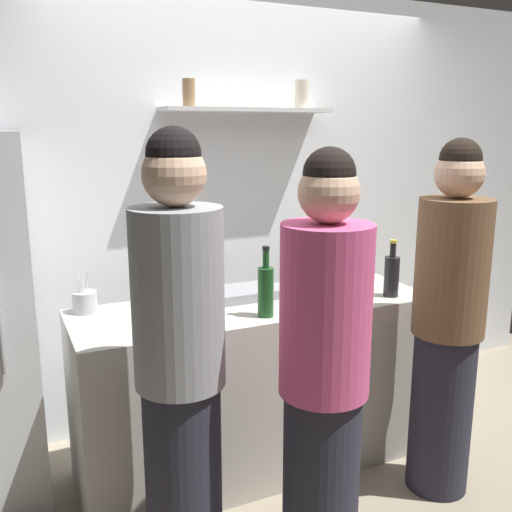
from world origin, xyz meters
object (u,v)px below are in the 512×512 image
object	(u,v)px
wine_bottle_dark_glass	(392,275)
person_brown_jacket	(448,324)
wine_bottle_green_glass	(266,290)
water_bottle_plastic	(328,262)
person_pink_top	(324,380)
wine_bottle_pale_glass	(353,272)
baking_pan	(245,293)
utensil_holder	(85,302)
person_grey_hoodie	(180,370)

from	to	relation	value
wine_bottle_dark_glass	person_brown_jacket	size ratio (longest dim) A/B	0.18
wine_bottle_dark_glass	wine_bottle_green_glass	bearing A→B (deg)	-178.45
person_brown_jacket	wine_bottle_green_glass	bearing A→B (deg)	169.02
wine_bottle_dark_glass	water_bottle_plastic	xyz separation A→B (m)	(-0.13, 0.43, -0.01)
person_pink_top	person_brown_jacket	size ratio (longest dim) A/B	0.99
wine_bottle_pale_glass	person_brown_jacket	distance (m)	0.60
water_bottle_plastic	person_pink_top	bearing A→B (deg)	-122.33
person_brown_jacket	water_bottle_plastic	bearing A→B (deg)	115.73
baking_pan	water_bottle_plastic	bearing A→B (deg)	12.02
utensil_holder	wine_bottle_dark_glass	world-z (taller)	wine_bottle_dark_glass
utensil_holder	wine_bottle_green_glass	world-z (taller)	wine_bottle_green_glass
person_pink_top	person_brown_jacket	world-z (taller)	person_brown_jacket
person_grey_hoodie	person_pink_top	bearing A→B (deg)	-131.85
baking_pan	wine_bottle_green_glass	xyz separation A→B (m)	(-0.03, -0.32, 0.11)
water_bottle_plastic	person_grey_hoodie	world-z (taller)	person_grey_hoodie
person_pink_top	person_grey_hoodie	world-z (taller)	person_grey_hoodie
water_bottle_plastic	utensil_holder	bearing A→B (deg)	-178.90
utensil_holder	person_pink_top	distance (m)	1.28
utensil_holder	person_brown_jacket	distance (m)	1.76
utensil_holder	wine_bottle_green_glass	distance (m)	0.89
wine_bottle_dark_glass	water_bottle_plastic	distance (m)	0.45
utensil_holder	person_pink_top	world-z (taller)	person_pink_top
wine_bottle_pale_glass	person_grey_hoodie	bearing A→B (deg)	-153.26
wine_bottle_pale_glass	water_bottle_plastic	bearing A→B (deg)	87.87
wine_bottle_pale_glass	person_brown_jacket	size ratio (longest dim) A/B	0.17
wine_bottle_green_glass	water_bottle_plastic	world-z (taller)	wine_bottle_green_glass
wine_bottle_pale_glass	person_grey_hoodie	distance (m)	1.31
baking_pan	person_grey_hoodie	world-z (taller)	person_grey_hoodie
baking_pan	person_pink_top	distance (m)	0.97
wine_bottle_green_glass	person_grey_hoodie	world-z (taller)	person_grey_hoodie
wine_bottle_pale_glass	water_bottle_plastic	size ratio (longest dim) A/B	1.18
utensil_holder	person_grey_hoodie	world-z (taller)	person_grey_hoodie
water_bottle_plastic	wine_bottle_dark_glass	bearing A→B (deg)	-73.10
utensil_holder	wine_bottle_dark_glass	distance (m)	1.58
wine_bottle_pale_glass	wine_bottle_dark_glass	xyz separation A→B (m)	(0.14, -0.16, 0.01)
wine_bottle_pale_glass	person_brown_jacket	xyz separation A→B (m)	(0.17, -0.55, -0.14)
utensil_holder	baking_pan	bearing A→B (deg)	-6.96
person_brown_jacket	wine_bottle_dark_glass	bearing A→B (deg)	109.38
utensil_holder	person_grey_hoodie	size ratio (longest dim) A/B	0.12
wine_bottle_pale_glass	wine_bottle_green_glass	xyz separation A→B (m)	(-0.61, -0.18, 0.02)
utensil_holder	water_bottle_plastic	world-z (taller)	water_bottle_plastic
wine_bottle_green_glass	wine_bottle_pale_glass	bearing A→B (deg)	16.05
person_pink_top	wine_bottle_pale_glass	bearing A→B (deg)	137.42
wine_bottle_dark_glass	water_bottle_plastic	world-z (taller)	wine_bottle_dark_glass
person_grey_hoodie	wine_bottle_pale_glass	bearing A→B (deg)	-80.03
utensil_holder	person_grey_hoodie	bearing A→B (deg)	-75.10
wine_bottle_dark_glass	person_pink_top	xyz separation A→B (m)	(-0.82, -0.66, -0.16)
wine_bottle_dark_glass	person_brown_jacket	xyz separation A→B (m)	(0.03, -0.39, -0.15)
wine_bottle_pale_glass	wine_bottle_green_glass	distance (m)	0.64
wine_bottle_green_glass	water_bottle_plastic	size ratio (longest dim) A/B	1.37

